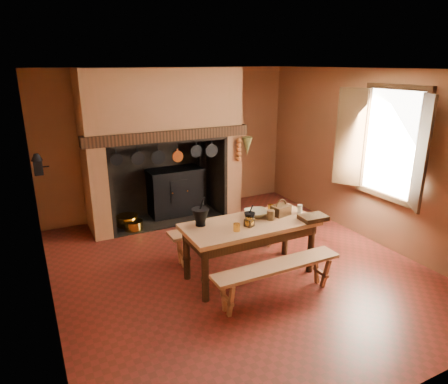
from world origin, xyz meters
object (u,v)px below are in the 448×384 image
work_table (250,231)px  bench_front (277,273)px  coffee_grinder (249,222)px  iron_range (175,191)px  mixing_bowl (256,213)px  wicker_basket (281,210)px

work_table → bench_front: 0.74m
bench_front → coffee_grinder: size_ratio=10.70×
work_table → iron_range: bearing=92.0°
coffee_grinder → mixing_bowl: (0.28, 0.28, -0.02)m
work_table → wicker_basket: bearing=4.9°
iron_range → mixing_bowl: (0.29, -2.54, 0.36)m
work_table → mixing_bowl: mixing_bowl is taller
iron_range → coffee_grinder: bearing=-89.8°
coffee_grinder → mixing_bowl: size_ratio=0.49×
work_table → coffee_grinder: 0.23m
work_table → bench_front: work_table is taller
bench_front → work_table: bearing=90.0°
wicker_basket → work_table: bearing=173.9°
bench_front → wicker_basket: (0.53, 0.72, 0.51)m
bench_front → mixing_bowl: (0.20, 0.85, 0.48)m
work_table → mixing_bowl: (0.20, 0.17, 0.17)m
bench_front → mixing_bowl: size_ratio=5.27×
coffee_grinder → wicker_basket: size_ratio=0.58×
iron_range → bench_front: (0.09, -3.39, -0.12)m
iron_range → work_table: iron_range is taller
mixing_bowl → wicker_basket: (0.33, -0.13, 0.04)m
mixing_bowl → wicker_basket: 0.36m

